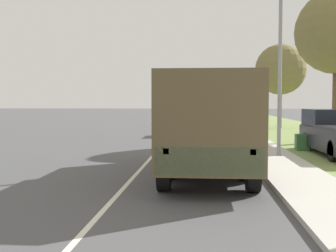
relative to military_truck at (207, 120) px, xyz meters
name	(u,v)px	position (x,y,z in m)	size (l,w,h in m)	color
ground_plane	(182,123)	(-2.05, 29.01, -1.57)	(180.00, 180.00, 0.00)	#4C4C4F
lane_centre_stripe	(182,123)	(-2.05, 29.01, -1.57)	(0.12, 120.00, 0.00)	silver
sidewalk_right	(229,123)	(2.45, 29.01, -1.51)	(1.80, 120.00, 0.12)	beige
grass_strip_right	(275,124)	(6.85, 29.01, -1.56)	(7.00, 120.00, 0.02)	olive
military_truck	(207,120)	(0.00, 0.00, 0.00)	(2.37, 6.91, 2.78)	#545B3D
car_nearest_ahead	(195,123)	(-0.55, 14.41, -0.82)	(1.77, 4.88, 1.69)	silver
car_second_ahead	(200,116)	(-0.26, 26.82, -0.82)	(1.92, 4.03, 1.70)	navy
lamp_post	(275,28)	(2.51, 3.86, 3.22)	(1.69, 0.24, 7.96)	gray
tree_far_right	(281,70)	(6.09, 22.27, 3.09)	(4.02, 4.02, 6.67)	#4C3D2D
utility_box	(302,142)	(4.15, 6.43, -1.20)	(0.55, 0.45, 0.70)	#3D7042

